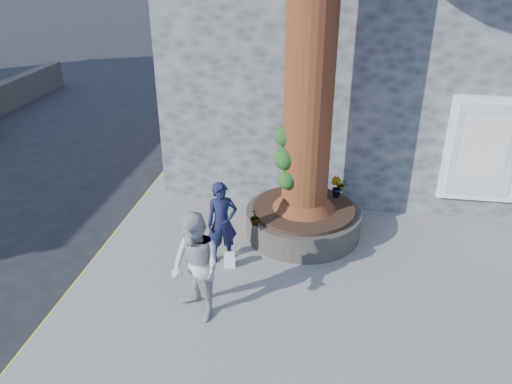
# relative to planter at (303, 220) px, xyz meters

# --- Properties ---
(ground) EXTENTS (120.00, 120.00, 0.00)m
(ground) POSITION_rel_planter_xyz_m (-0.80, -2.00, -0.41)
(ground) COLOR black
(ground) RESTS_ON ground
(pavement) EXTENTS (9.00, 8.00, 0.12)m
(pavement) POSITION_rel_planter_xyz_m (0.70, -1.00, -0.35)
(pavement) COLOR slate
(pavement) RESTS_ON ground
(yellow_line) EXTENTS (0.10, 30.00, 0.01)m
(yellow_line) POSITION_rel_planter_xyz_m (-3.85, -1.00, -0.41)
(yellow_line) COLOR yellow
(yellow_line) RESTS_ON ground
(stone_shop) EXTENTS (10.30, 8.30, 6.30)m
(stone_shop) POSITION_rel_planter_xyz_m (1.70, 5.20, 2.75)
(stone_shop) COLOR #434648
(stone_shop) RESTS_ON ground
(planter) EXTENTS (2.30, 2.30, 0.60)m
(planter) POSITION_rel_planter_xyz_m (0.00, 0.00, 0.00)
(planter) COLOR black
(planter) RESTS_ON pavement
(man) EXTENTS (0.67, 0.57, 1.56)m
(man) POSITION_rel_planter_xyz_m (-1.40, -1.19, 0.49)
(man) COLOR black
(man) RESTS_ON pavement
(woman) EXTENTS (1.10, 1.08, 1.79)m
(woman) POSITION_rel_planter_xyz_m (-1.45, -2.77, 0.60)
(woman) COLOR #AAA7A3
(woman) RESTS_ON pavement
(shopping_bag) EXTENTS (0.22, 0.16, 0.28)m
(shopping_bag) POSITION_rel_planter_xyz_m (-1.23, -1.40, -0.15)
(shopping_bag) COLOR white
(shopping_bag) RESTS_ON pavement
(plant_a) EXTENTS (0.22, 0.21, 0.35)m
(plant_a) POSITION_rel_planter_xyz_m (0.11, 0.26, 0.48)
(plant_a) COLOR gray
(plant_a) RESTS_ON planter
(plant_b) EXTENTS (0.33, 0.33, 0.43)m
(plant_b) POSITION_rel_planter_xyz_m (0.62, 0.56, 0.52)
(plant_b) COLOR gray
(plant_b) RESTS_ON planter
(plant_c) EXTENTS (0.19, 0.19, 0.33)m
(plant_c) POSITION_rel_planter_xyz_m (-0.85, -0.85, 0.47)
(plant_c) COLOR gray
(plant_c) RESTS_ON planter
(plant_d) EXTENTS (0.27, 0.30, 0.30)m
(plant_d) POSITION_rel_planter_xyz_m (0.73, 0.85, 0.46)
(plant_d) COLOR gray
(plant_d) RESTS_ON planter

